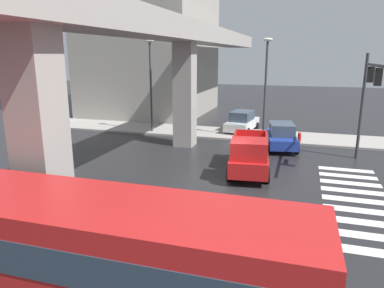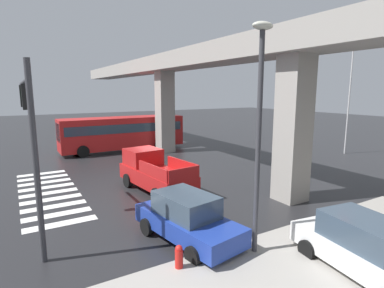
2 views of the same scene
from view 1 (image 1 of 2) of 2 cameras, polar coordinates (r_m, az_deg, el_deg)
name	(u,v)px [view 1 (image 1 of 2)]	position (r m, az deg, el deg)	size (l,w,h in m)	color
ground_plane	(215,185)	(17.37, 3.61, -6.56)	(120.00, 120.00, 0.00)	#232326
crosswalk_stripes	(356,200)	(17.15, 24.70, -8.14)	(9.35, 2.80, 0.01)	silver
elevated_overpass	(137,33)	(17.57, -8.78, 17.02)	(57.48, 2.58, 8.14)	#9E9991
sidewalk_east	(224,133)	(28.40, 5.08, 1.72)	(4.00, 36.00, 0.15)	#9E9991
pickup_truck	(249,155)	(18.94, 9.12, -1.81)	(5.29, 2.53, 2.08)	red
city_bus	(83,250)	(8.95, -16.92, -15.92)	(2.84, 10.81, 2.99)	red
sedan_white	(242,122)	(29.23, 7.98, 3.54)	(4.49, 2.37, 1.72)	silver
sedan_blue	(281,136)	(24.58, 14.04, 1.27)	(4.53, 2.48, 1.72)	#1E3899
traffic_signal_mast	(369,88)	(21.52, 26.39, 8.03)	(6.49, 0.32, 6.20)	#38383D
street_lamp_near_corner	(266,77)	(26.12, 11.69, 10.35)	(0.44, 0.70, 7.24)	#38383D
street_lamp_mid_block	(151,75)	(28.37, -6.61, 10.81)	(0.44, 0.70, 7.24)	#38383D
street_lamp_far_north	(56,74)	(32.80, -20.80, 10.43)	(0.44, 0.70, 7.24)	#38383D
fire_hydrant	(299,138)	(26.17, 16.73, 0.91)	(0.24, 0.24, 0.85)	red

